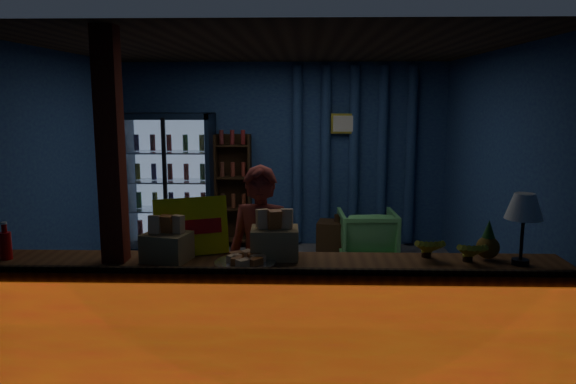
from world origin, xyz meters
name	(u,v)px	position (x,y,z in m)	size (l,w,h in m)	color
ground	(276,296)	(0.00, 0.00, 0.00)	(4.60, 4.60, 0.00)	#515154
room_walls	(275,151)	(0.00, 0.00, 1.57)	(4.60, 4.60, 4.60)	navy
counter	(262,325)	(0.00, -1.91, 0.48)	(4.40, 0.57, 0.99)	brown
support_post	(114,213)	(-1.05, -1.90, 1.30)	(0.16, 0.16, 2.60)	maroon
beverage_cooler	(172,183)	(-1.55, 1.92, 0.93)	(1.20, 0.62, 1.90)	black
bottle_shelf	(234,191)	(-0.70, 2.06, 0.79)	(0.50, 0.28, 1.60)	#332210
curtain_folds	(354,156)	(1.00, 2.14, 1.30)	(1.74, 0.14, 2.50)	navy
framed_picture	(344,124)	(0.85, 2.10, 1.75)	(0.36, 0.04, 0.28)	yellow
shopkeeper	(261,263)	(-0.04, -1.40, 0.79)	(0.58, 0.38, 1.58)	maroon
green_chair	(367,236)	(1.12, 1.33, 0.34)	(0.72, 0.74, 0.68)	#56AC5B
side_table	(338,239)	(0.75, 1.51, 0.24)	(0.58, 0.46, 0.58)	#332210
yellow_sign	(191,227)	(-0.53, -1.74, 1.17)	(0.54, 0.30, 0.43)	#F3F40C
snack_box_left	(167,245)	(-0.68, -1.88, 1.07)	(0.37, 0.33, 0.33)	#A78950
snack_box_centre	(275,240)	(0.09, -1.78, 1.08)	(0.35, 0.29, 0.36)	#A78950
pastry_tray	(245,261)	(-0.11, -1.97, 0.97)	(0.44, 0.44, 0.07)	silver
banana_bunches	(448,249)	(1.35, -1.83, 1.04)	(0.52, 0.30, 0.17)	yellow
table_lamp	(524,209)	(1.83, -1.91, 1.35)	(0.26, 0.26, 0.51)	black
pineapple	(488,244)	(1.64, -1.79, 1.07)	(0.17, 0.17, 0.29)	brown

